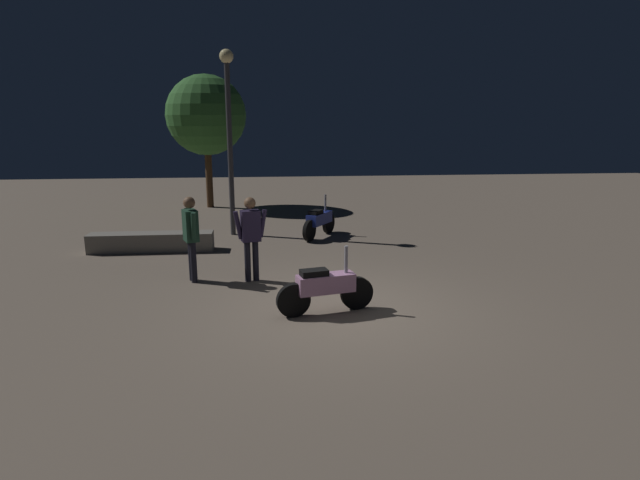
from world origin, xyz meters
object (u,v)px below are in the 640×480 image
(streetlamp_near, at_px, (229,119))
(person_rider_beside, at_px, (191,232))
(motorcycle_blue_parked_left, at_px, (319,221))
(person_bystander_far, at_px, (251,232))
(motorcycle_pink_foreground, at_px, (326,287))

(streetlamp_near, bearing_deg, person_rider_beside, -96.83)
(person_rider_beside, relative_size, streetlamp_near, 0.35)
(motorcycle_blue_parked_left, relative_size, person_bystander_far, 0.87)
(person_rider_beside, xyz_separation_m, streetlamp_near, (0.50, 4.15, 2.09))
(motorcycle_pink_foreground, xyz_separation_m, person_rider_beside, (-2.41, 1.93, 0.56))
(motorcycle_pink_foreground, xyz_separation_m, motorcycle_blue_parked_left, (0.42, 5.54, 0.00))
(person_rider_beside, height_order, person_bystander_far, person_rider_beside)
(person_rider_beside, bearing_deg, person_bystander_far, -26.06)
(person_rider_beside, height_order, streetlamp_near, streetlamp_near)
(motorcycle_pink_foreground, bearing_deg, person_bystander_far, 111.27)
(person_bystander_far, relative_size, streetlamp_near, 0.34)
(motorcycle_blue_parked_left, xyz_separation_m, streetlamp_near, (-2.33, 0.55, 2.65))
(person_bystander_far, bearing_deg, person_rider_beside, -109.30)
(motorcycle_pink_foreground, distance_m, motorcycle_blue_parked_left, 5.56)
(motorcycle_blue_parked_left, height_order, person_rider_beside, person_rider_beside)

